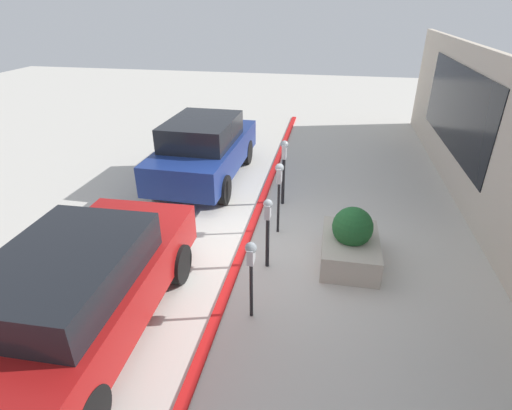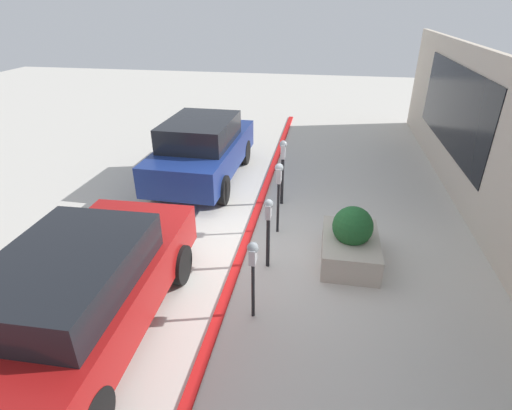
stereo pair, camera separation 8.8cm
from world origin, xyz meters
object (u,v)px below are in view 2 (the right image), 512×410
at_px(parking_meter_nearest, 253,260).
at_px(parking_meter_fourth, 283,160).
at_px(parked_car_middle, 203,149).
at_px(parked_car_front, 80,293).
at_px(planter_box, 351,241).
at_px(parking_meter_middle, 279,180).
at_px(parking_meter_second, 268,220).

relative_size(parking_meter_nearest, parking_meter_fourth, 0.85).
distance_m(parking_meter_nearest, parked_car_middle, 5.27).
bearing_deg(parked_car_front, planter_box, -56.44).
xyz_separation_m(parking_meter_nearest, parking_meter_middle, (2.50, -0.06, 0.14)).
bearing_deg(parking_meter_middle, parking_meter_nearest, 178.72).
height_order(parking_meter_fourth, parked_car_middle, parked_car_middle).
distance_m(parking_meter_second, parked_car_middle, 4.15).
relative_size(planter_box, parked_car_front, 0.33).
bearing_deg(parking_meter_second, parked_car_middle, 32.03).
distance_m(parking_meter_fourth, parked_car_front, 5.09).
bearing_deg(planter_box, parking_meter_nearest, 139.47).
height_order(planter_box, parked_car_front, parked_car_front).
distance_m(parking_meter_middle, planter_box, 1.77).
bearing_deg(parking_meter_second, parking_meter_nearest, 178.66).
bearing_deg(parked_car_middle, parked_car_front, -178.89).
height_order(planter_box, parked_car_middle, parked_car_middle).
xyz_separation_m(parking_meter_nearest, parking_meter_second, (1.29, -0.03, -0.06)).
distance_m(parking_meter_middle, parking_meter_fourth, 1.29).
bearing_deg(planter_box, parking_meter_second, 106.41).
relative_size(parking_meter_nearest, parking_meter_middle, 0.87).
distance_m(parking_meter_second, planter_box, 1.59).
height_order(parking_meter_fourth, parked_car_front, parking_meter_fourth).
bearing_deg(parking_meter_fourth, parked_car_front, 154.72).
distance_m(parking_meter_fourth, planter_box, 2.62).
distance_m(parking_meter_nearest, planter_box, 2.33).
height_order(parking_meter_nearest, parked_car_middle, parked_car_middle).
bearing_deg(parked_car_front, parked_car_middle, -1.31).
relative_size(parking_meter_nearest, parked_car_front, 0.29).
height_order(parking_meter_nearest, parking_meter_second, parking_meter_second).
height_order(parking_meter_second, parking_meter_middle, parking_meter_middle).
bearing_deg(parking_meter_nearest, parking_meter_second, -1.34).
bearing_deg(parking_meter_middle, planter_box, -119.15).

